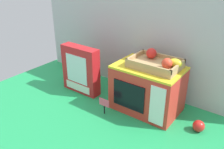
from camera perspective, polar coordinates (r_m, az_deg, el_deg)
name	(u,v)px	position (r m, az deg, el deg)	size (l,w,h in m)	color
ground_plane	(115,100)	(1.57, 0.62, -6.10)	(1.70, 1.70, 0.00)	#219E54
display_back_panel	(137,35)	(1.61, 5.92, 9.33)	(1.61, 0.03, 0.76)	#B7BABF
toy_microwave	(147,88)	(1.43, 8.45, -3.27)	(0.39, 0.27, 0.28)	red
food_groups_crate	(157,63)	(1.36, 10.72, 2.71)	(0.29, 0.20, 0.09)	tan
cookie_set_box	(81,70)	(1.62, -7.50, 1.14)	(0.28, 0.08, 0.32)	red
price_sign	(104,104)	(1.40, -1.88, -7.09)	(0.07, 0.01, 0.10)	black
loose_toy_apple	(199,126)	(1.37, 19.99, -11.49)	(0.06, 0.06, 0.06)	red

